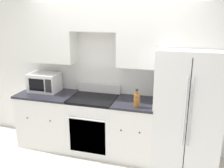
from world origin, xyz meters
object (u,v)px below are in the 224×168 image
at_px(refrigerator, 187,108).
at_px(microwave, 44,82).
at_px(bottle, 137,100).
at_px(oven_range, 94,124).

bearing_deg(refrigerator, microwave, 179.14).
bearing_deg(refrigerator, bottle, -160.17).
xyz_separation_m(microwave, bottle, (1.64, -0.29, -0.05)).
relative_size(refrigerator, microwave, 3.53).
relative_size(oven_range, bottle, 4.04).
distance_m(oven_range, bottle, 0.94).
distance_m(refrigerator, bottle, 0.76).
height_order(oven_range, refrigerator, refrigerator).
relative_size(oven_range, microwave, 2.17).
bearing_deg(microwave, refrigerator, -0.86).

